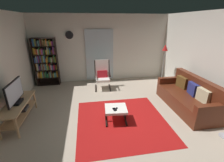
{
  "coord_description": "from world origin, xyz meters",
  "views": [
    {
      "loc": [
        -0.62,
        -3.3,
        2.32
      ],
      "look_at": [
        0.04,
        0.6,
        0.79
      ],
      "focal_mm": 24.78,
      "sensor_mm": 36.0,
      "label": 1
    }
  ],
  "objects": [
    {
      "name": "ottoman",
      "position": [
        0.01,
        -0.12,
        0.31
      ],
      "size": [
        0.56,
        0.52,
        0.37
      ],
      "color": "white",
      "rests_on": "ground"
    },
    {
      "name": "wall_clock",
      "position": [
        -1.2,
        2.82,
        1.85
      ],
      "size": [
        0.29,
        0.03,
        0.29
      ],
      "color": "silver"
    },
    {
      "name": "cell_phone",
      "position": [
        -0.04,
        -0.19,
        0.38
      ],
      "size": [
        0.09,
        0.15,
        0.01
      ],
      "primitive_type": "cube",
      "rotation": [
        0.0,
        0.0,
        0.2
      ],
      "color": "black",
      "rests_on": "ottoman"
    },
    {
      "name": "lounge_armchair",
      "position": [
        -0.08,
        2.04,
        0.53
      ],
      "size": [
        0.6,
        0.68,
        1.02
      ],
      "color": "black",
      "rests_on": "ground"
    },
    {
      "name": "television",
      "position": [
        -2.3,
        0.25,
        0.77
      ],
      "size": [
        0.2,
        0.82,
        0.54
      ],
      "color": "black",
      "rests_on": "tv_stand"
    },
    {
      "name": "tv_remote",
      "position": [
        -0.01,
        -0.2,
        0.38
      ],
      "size": [
        0.11,
        0.14,
        0.02
      ],
      "primitive_type": "cube",
      "rotation": [
        0.0,
        0.0,
        -0.56
      ],
      "color": "black",
      "rests_on": "ottoman"
    },
    {
      "name": "wall_back",
      "position": [
        0.0,
        2.9,
        1.3
      ],
      "size": [
        5.6,
        0.06,
        2.6
      ],
      "primitive_type": "cube",
      "color": "silver",
      "rests_on": "ground"
    },
    {
      "name": "ground_plane",
      "position": [
        0.0,
        0.0,
        0.0
      ],
      "size": [
        7.02,
        7.02,
        0.0
      ],
      "primitive_type": "plane",
      "color": "#B4A28E"
    },
    {
      "name": "glass_door_panel",
      "position": [
        -0.09,
        2.83,
        1.05
      ],
      "size": [
        1.1,
        0.01,
        2.0
      ],
      "primitive_type": "cube",
      "color": "silver"
    },
    {
      "name": "tv_stand",
      "position": [
        -2.31,
        0.27,
        0.34
      ],
      "size": [
        0.45,
        1.36,
        0.52
      ],
      "color": "tan",
      "rests_on": "ground"
    },
    {
      "name": "area_rug",
      "position": [
        0.16,
        -0.15,
        0.0
      ],
      "size": [
        2.18,
        2.18,
        0.01
      ],
      "primitive_type": "cube",
      "color": "#A71414",
      "rests_on": "ground"
    },
    {
      "name": "wall_right",
      "position": [
        2.7,
        0.0,
        1.3
      ],
      "size": [
        0.06,
        6.0,
        2.6
      ],
      "primitive_type": "cube",
      "color": "silver",
      "rests_on": "ground"
    },
    {
      "name": "floor_lamp_by_shelf",
      "position": [
        2.19,
        1.89,
        1.26
      ],
      "size": [
        0.22,
        0.22,
        1.56
      ],
      "color": "#A5A5AD",
      "rests_on": "ground"
    },
    {
      "name": "bookshelf_near_tv",
      "position": [
        -2.12,
        2.69,
        0.95
      ],
      "size": [
        0.82,
        0.3,
        1.78
      ],
      "color": "black",
      "rests_on": "ground"
    },
    {
      "name": "leather_sofa",
      "position": [
        2.14,
        0.19,
        0.32
      ],
      "size": [
        0.8,
        1.96,
        0.89
      ],
      "color": "#542212",
      "rests_on": "ground"
    }
  ]
}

